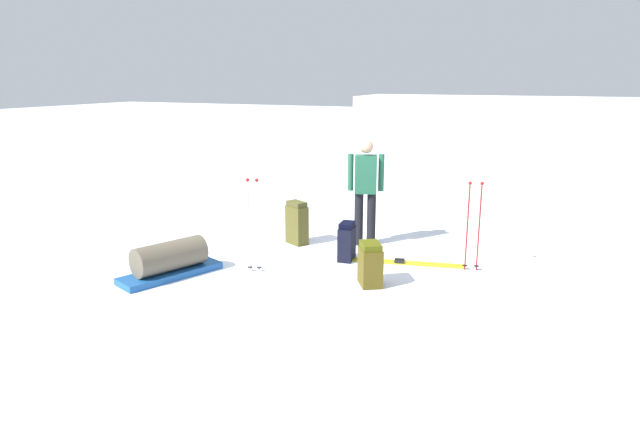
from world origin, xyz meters
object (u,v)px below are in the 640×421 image
object	(u,v)px
ski_poles_planted_far	(253,221)
gear_sled	(170,261)
backpack_large_dark	(347,242)
ski_poles_planted_near	(474,221)
backpack_bright	(297,223)
ski_pair_near	(399,262)
backpack_small_spare	(370,264)
skier_standing	(366,186)

from	to	relation	value
ski_poles_planted_far	gear_sled	size ratio (longest dim) A/B	0.90
backpack_large_dark	gear_sled	world-z (taller)	backpack_large_dark
ski_poles_planted_near	backpack_bright	bearing A→B (deg)	176.88
ski_poles_planted_near	gear_sled	bearing A→B (deg)	-152.29
ski_pair_near	backpack_large_dark	bearing A→B (deg)	-166.41
ski_poles_planted_near	gear_sled	distance (m)	4.18
ski_poles_planted_near	ski_poles_planted_far	size ratio (longest dim) A/B	0.96
backpack_large_dark	backpack_small_spare	xyz separation A→B (m)	(0.65, -0.82, -0.00)
backpack_small_spare	ski_poles_planted_near	distance (m)	1.63
backpack_small_spare	gear_sled	size ratio (longest dim) A/B	0.39
backpack_bright	ski_poles_planted_near	bearing A→B (deg)	-3.12
backpack_large_dark	backpack_bright	xyz separation A→B (m)	(-1.04, 0.46, 0.06)
gear_sled	backpack_small_spare	bearing A→B (deg)	17.32
gear_sled	ski_poles_planted_near	bearing A→B (deg)	27.71
backpack_large_dark	ski_poles_planted_near	size ratio (longest dim) A/B	0.46
backpack_large_dark	gear_sled	bearing A→B (deg)	-139.91
ski_poles_planted_far	gear_sled	bearing A→B (deg)	-145.92
ski_poles_planted_near	ski_pair_near	bearing A→B (deg)	-172.77
backpack_bright	backpack_small_spare	xyz separation A→B (m)	(1.69, -1.28, -0.06)
skier_standing	backpack_bright	world-z (taller)	skier_standing
skier_standing	gear_sled	distance (m)	3.21
backpack_small_spare	skier_standing	bearing A→B (deg)	111.84
backpack_large_dark	gear_sled	xyz separation A→B (m)	(-1.93, -1.62, -0.06)
ski_pair_near	ski_poles_planted_near	xyz separation A→B (m)	(1.00, 0.13, 0.69)
backpack_large_dark	backpack_small_spare	distance (m)	1.05
backpack_small_spare	gear_sled	xyz separation A→B (m)	(-2.58, -0.80, -0.05)
backpack_bright	backpack_small_spare	size ratio (longest dim) A/B	1.23
backpack_large_dark	backpack_bright	bearing A→B (deg)	156.20
backpack_small_spare	ski_poles_planted_near	world-z (taller)	ski_poles_planted_near
skier_standing	backpack_small_spare	world-z (taller)	skier_standing
backpack_bright	ski_poles_planted_far	distance (m)	1.50
backpack_large_dark	ski_poles_planted_far	bearing A→B (deg)	-135.02
skier_standing	ski_poles_planted_near	world-z (taller)	skier_standing
backpack_bright	ski_poles_planted_far	bearing A→B (deg)	-87.73
ski_poles_planted_near	ski_poles_planted_far	world-z (taller)	ski_poles_planted_far
ski_poles_planted_near	gear_sled	xyz separation A→B (m)	(-3.68, -1.93, -0.48)
ski_poles_planted_far	gear_sled	distance (m)	1.24
backpack_bright	gear_sled	world-z (taller)	backpack_bright
backpack_small_spare	ski_poles_planted_far	xyz separation A→B (m)	(-1.64, -0.17, 0.45)
skier_standing	ski_poles_planted_near	size ratio (longest dim) A/B	1.35
ski_pair_near	backpack_small_spare	xyz separation A→B (m)	(-0.11, -1.00, 0.27)
backpack_small_spare	ski_poles_planted_near	bearing A→B (deg)	45.70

